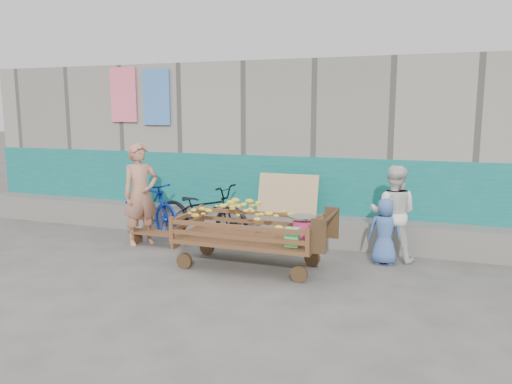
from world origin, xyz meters
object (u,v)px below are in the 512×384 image
(bicycle_blue, at_px, (149,207))
(bicycle_dark, at_px, (202,211))
(vendor_man, at_px, (141,194))
(woman, at_px, (393,213))
(bench, at_px, (156,235))
(child, at_px, (385,231))
(banana_cart, at_px, (246,224))

(bicycle_blue, bearing_deg, bicycle_dark, -67.88)
(vendor_man, height_order, bicycle_dark, vendor_man)
(woman, xyz_separation_m, bicycle_blue, (-4.22, 0.22, -0.23))
(bench, height_order, vendor_man, vendor_man)
(woman, height_order, child, woman)
(bench, xyz_separation_m, vendor_man, (-0.26, -0.00, 0.66))
(vendor_man, distance_m, child, 3.85)
(banana_cart, relative_size, bicycle_blue, 1.37)
(banana_cart, distance_m, bicycle_dark, 1.81)
(woman, bearing_deg, bench, 9.01)
(bicycle_dark, bearing_deg, child, -90.96)
(bicycle_blue, bearing_deg, vendor_man, -134.81)
(woman, bearing_deg, bicycle_blue, -1.50)
(banana_cart, distance_m, woman, 2.14)
(banana_cart, height_order, bench, banana_cart)
(vendor_man, xyz_separation_m, woman, (3.92, 0.49, -0.13))
(woman, xyz_separation_m, bicycle_dark, (-3.17, 0.22, -0.23))
(woman, bearing_deg, bicycle_dark, -2.49)
(bicycle_dark, relative_size, bicycle_blue, 1.14)
(banana_cart, relative_size, child, 2.26)
(woman, distance_m, bicycle_dark, 3.18)
(woman, bearing_deg, banana_cart, 30.46)
(child, distance_m, bicycle_blue, 4.16)
(banana_cart, bearing_deg, bicycle_dark, 135.85)
(bench, bearing_deg, bicycle_dark, 55.04)
(child, bearing_deg, bench, -2.09)
(bench, relative_size, child, 0.95)
(vendor_man, height_order, child, vendor_man)
(vendor_man, distance_m, woman, 3.95)
(banana_cart, xyz_separation_m, child, (1.79, 0.81, -0.15))
(bicycle_dark, bearing_deg, bicycle_blue, 97.31)
(bench, bearing_deg, banana_cart, -17.22)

